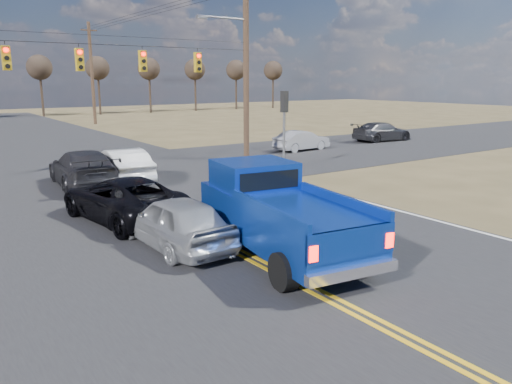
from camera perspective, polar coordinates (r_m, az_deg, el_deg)
ground at (r=9.74m, az=14.02°, el=-14.63°), size 160.00×160.00×0.00m
road_main at (r=17.52m, az=-11.21°, el=-2.14°), size 14.00×120.00×0.02m
road_cross at (r=24.91m, az=-18.62°, el=1.82°), size 120.00×12.00×0.02m
signal_gantry at (r=24.46m, az=-18.18°, el=13.61°), size 19.60×4.83×10.00m
utility_poles at (r=23.57m, az=-18.83°, el=14.02°), size 19.60×58.32×10.00m
treeline at (r=33.26m, az=-23.83°, el=13.87°), size 87.00×117.80×7.40m
pickup_truck at (r=12.79m, az=2.49°, el=-2.39°), size 3.03×6.20×2.23m
silver_suv at (r=13.50m, az=-9.14°, el=-3.35°), size 1.86×4.27×1.43m
black_suv at (r=16.47m, az=-14.91°, el=-0.73°), size 3.06×5.39×1.42m
white_car_queue at (r=22.67m, az=-15.03°, el=2.94°), size 1.85×4.60×1.49m
dgrey_car_queue at (r=22.17m, az=-19.14°, el=2.55°), size 2.60×5.52×1.56m
cross_car_east_near at (r=32.05m, az=5.23°, el=5.87°), size 1.61×3.96×1.28m
cross_car_east_far at (r=38.08m, az=14.20°, el=6.70°), size 2.27×4.90×1.39m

